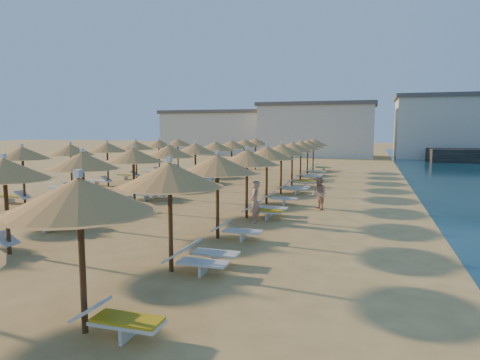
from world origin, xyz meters
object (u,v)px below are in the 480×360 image
(parasol_row_west, at_px, (169,152))
(beachgoer_b, at_px, (319,193))
(parasol_row_east, at_px, (267,154))
(beachgoer_a, at_px, (255,202))

(parasol_row_west, distance_m, beachgoer_b, 8.26)
(parasol_row_east, height_order, parasol_row_west, same)
(parasol_row_west, xyz_separation_m, beachgoer_b, (8.04, -0.72, -1.75))
(parasol_row_east, distance_m, parasol_row_west, 5.35)
(parasol_row_east, relative_size, beachgoer_b, 25.28)
(parasol_row_east, height_order, beachgoer_b, parasol_row_east)
(parasol_row_west, bearing_deg, parasol_row_east, 0.00)
(beachgoer_a, bearing_deg, parasol_row_east, -175.18)
(parasol_row_west, relative_size, beachgoer_a, 22.84)
(beachgoer_b, height_order, beachgoer_a, beachgoer_a)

